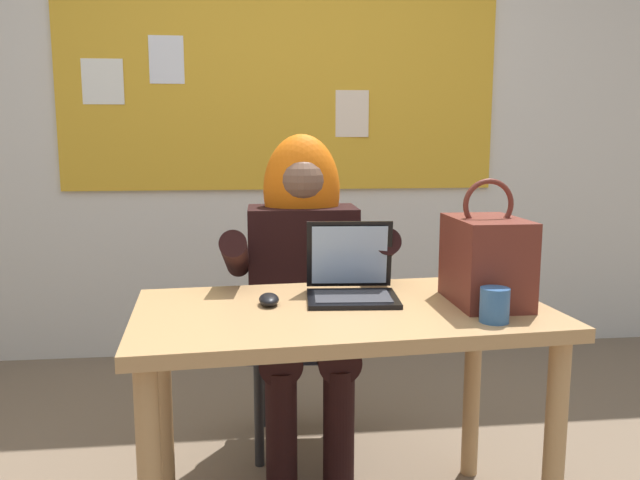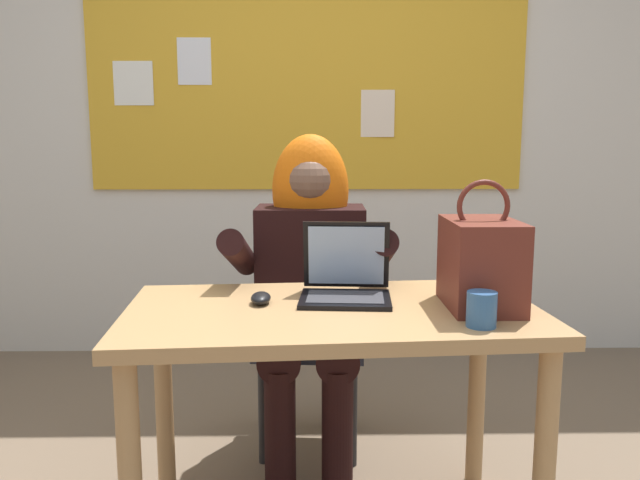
{
  "view_description": "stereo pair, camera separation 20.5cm",
  "coord_description": "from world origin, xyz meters",
  "px_view_note": "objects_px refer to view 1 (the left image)",
  "views": [
    {
      "loc": [
        -0.2,
        -1.68,
        1.23
      ],
      "look_at": [
        0.05,
        0.43,
        0.89
      ],
      "focal_mm": 35.59,
      "sensor_mm": 36.0,
      "label": 1
    },
    {
      "loc": [
        0.01,
        -1.7,
        1.23
      ],
      "look_at": [
        0.05,
        0.43,
        0.89
      ],
      "focal_mm": 35.59,
      "sensor_mm": 36.0,
      "label": 2
    }
  ],
  "objects_px": {
    "chair_at_desk": "(303,318)",
    "computer_mouse": "(269,299)",
    "person_costumed": "(304,269)",
    "handbag": "(486,259)",
    "desk_main": "(342,342)",
    "coffee_mug": "(495,305)",
    "laptop": "(351,281)"
  },
  "relations": [
    {
      "from": "handbag",
      "to": "desk_main",
      "type": "bearing_deg",
      "value": 179.91
    },
    {
      "from": "laptop",
      "to": "computer_mouse",
      "type": "height_order",
      "value": "laptop"
    },
    {
      "from": "person_costumed",
      "to": "computer_mouse",
      "type": "height_order",
      "value": "person_costumed"
    },
    {
      "from": "chair_at_desk",
      "to": "computer_mouse",
      "type": "bearing_deg",
      "value": -9.34
    },
    {
      "from": "chair_at_desk",
      "to": "coffee_mug",
      "type": "distance_m",
      "value": 1.04
    },
    {
      "from": "person_costumed",
      "to": "handbag",
      "type": "xyz_separation_m",
      "value": [
        0.5,
        -0.57,
        0.14
      ]
    },
    {
      "from": "chair_at_desk",
      "to": "handbag",
      "type": "distance_m",
      "value": 0.93
    },
    {
      "from": "person_costumed",
      "to": "handbag",
      "type": "bearing_deg",
      "value": 42.72
    },
    {
      "from": "handbag",
      "to": "coffee_mug",
      "type": "bearing_deg",
      "value": -103.9
    },
    {
      "from": "desk_main",
      "to": "coffee_mug",
      "type": "distance_m",
      "value": 0.46
    },
    {
      "from": "computer_mouse",
      "to": "desk_main",
      "type": "bearing_deg",
      "value": -12.51
    },
    {
      "from": "desk_main",
      "to": "chair_at_desk",
      "type": "xyz_separation_m",
      "value": [
        -0.06,
        0.7,
        -0.13
      ]
    },
    {
      "from": "desk_main",
      "to": "coffee_mug",
      "type": "xyz_separation_m",
      "value": [
        0.39,
        -0.2,
        0.15
      ]
    },
    {
      "from": "person_costumed",
      "to": "coffee_mug",
      "type": "xyz_separation_m",
      "value": [
        0.45,
        -0.77,
        0.05
      ]
    },
    {
      "from": "computer_mouse",
      "to": "coffee_mug",
      "type": "relative_size",
      "value": 1.09
    },
    {
      "from": "desk_main",
      "to": "person_costumed",
      "type": "height_order",
      "value": "person_costumed"
    },
    {
      "from": "desk_main",
      "to": "laptop",
      "type": "height_order",
      "value": "laptop"
    },
    {
      "from": "chair_at_desk",
      "to": "coffee_mug",
      "type": "xyz_separation_m",
      "value": [
        0.44,
        -0.9,
        0.28
      ]
    },
    {
      "from": "chair_at_desk",
      "to": "handbag",
      "type": "bearing_deg",
      "value": 39.75
    },
    {
      "from": "laptop",
      "to": "computer_mouse",
      "type": "relative_size",
      "value": 2.84
    },
    {
      "from": "person_costumed",
      "to": "handbag",
      "type": "distance_m",
      "value": 0.77
    },
    {
      "from": "desk_main",
      "to": "computer_mouse",
      "type": "distance_m",
      "value": 0.25
    },
    {
      "from": "coffee_mug",
      "to": "handbag",
      "type": "bearing_deg",
      "value": 76.1
    },
    {
      "from": "laptop",
      "to": "handbag",
      "type": "height_order",
      "value": "handbag"
    },
    {
      "from": "computer_mouse",
      "to": "handbag",
      "type": "bearing_deg",
      "value": -4.17
    },
    {
      "from": "desk_main",
      "to": "handbag",
      "type": "bearing_deg",
      "value": -0.09
    },
    {
      "from": "desk_main",
      "to": "chair_at_desk",
      "type": "distance_m",
      "value": 0.71
    },
    {
      "from": "chair_at_desk",
      "to": "computer_mouse",
      "type": "distance_m",
      "value": 0.71
    },
    {
      "from": "chair_at_desk",
      "to": "laptop",
      "type": "relative_size",
      "value": 3.04
    },
    {
      "from": "chair_at_desk",
      "to": "laptop",
      "type": "height_order",
      "value": "laptop"
    },
    {
      "from": "desk_main",
      "to": "laptop",
      "type": "xyz_separation_m",
      "value": [
        0.04,
        0.12,
        0.16
      ]
    },
    {
      "from": "person_costumed",
      "to": "chair_at_desk",
      "type": "bearing_deg",
      "value": 177.84
    }
  ]
}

